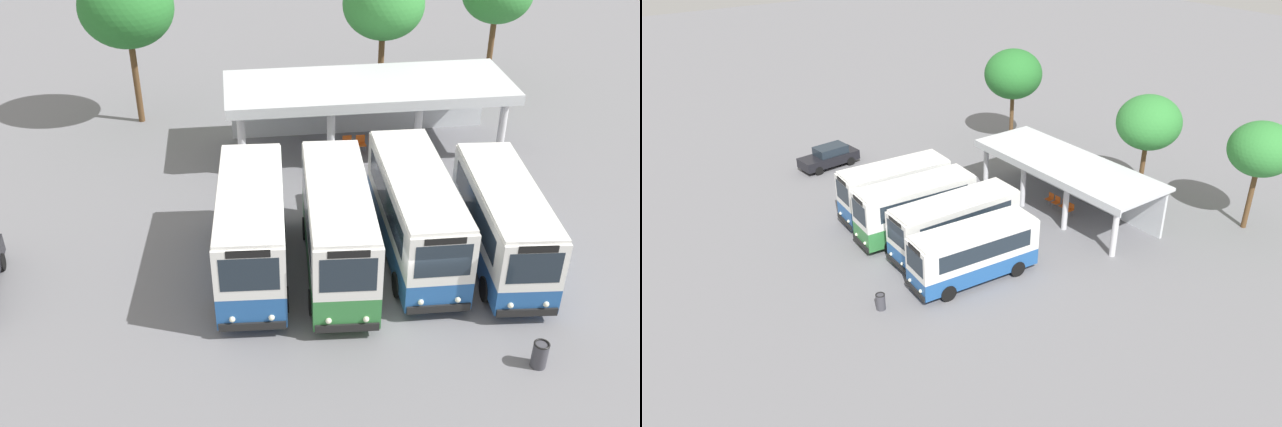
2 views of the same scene
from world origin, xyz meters
The scene contains 15 objects.
ground_plane centered at (0.00, 0.00, 0.00)m, with size 180.00×180.00×0.00m, color slate.
city_bus_nearest_orange centered at (-5.44, 2.47, 1.93)m, with size 2.69×7.27×3.51m.
city_bus_second_in_row centered at (-2.45, 2.16, 1.95)m, with size 2.61×7.55×3.56m.
city_bus_middle_cream centered at (0.54, 2.92, 1.87)m, with size 2.50×7.91×3.39m.
city_bus_fourth_amber centered at (3.52, 2.03, 1.78)m, with size 2.67×7.34×3.21m.
parked_car_flank centered at (-15.23, 2.48, 0.83)m, with size 2.21×4.61×1.62m.
terminal_canopy centered at (0.41, 12.39, 2.57)m, with size 13.17×4.80×3.40m.
waiting_chair_end_by_column centered at (-0.55, 11.56, 0.52)m, with size 0.45×0.45×0.86m.
waiting_chair_second_from_end centered at (0.09, 11.54, 0.52)m, with size 0.45×0.45×0.86m.
waiting_chair_middle_seat centered at (0.72, 11.59, 0.52)m, with size 0.45×0.45×0.86m.
waiting_chair_fourth_seat centered at (1.36, 11.53, 0.52)m, with size 0.45×0.45×0.86m.
roadside_tree_behind_canopy centered at (2.16, 17.33, 5.38)m, with size 4.21×4.21×7.19m.
roadside_tree_east_of_canopy centered at (8.90, 19.28, 5.24)m, with size 3.87×3.87×6.91m.
roadside_tree_west_of_canopy centered at (-10.57, 16.56, 5.90)m, with size 4.56×4.56×7.86m.
litter_bin_apron centered at (2.94, -3.41, 0.46)m, with size 0.49×0.49×0.90m.
Camera 2 is at (26.15, -15.29, 19.05)m, focal length 35.01 mm.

